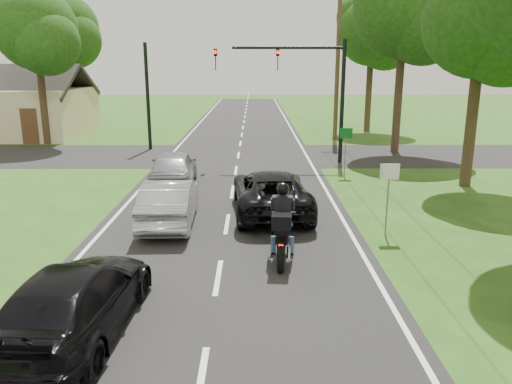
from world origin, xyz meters
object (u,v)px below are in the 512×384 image
at_px(motorcycle_rider, 282,230).
at_px(sign_white, 389,182).
at_px(utility_pole_far, 338,60).
at_px(silver_sedan, 170,202).
at_px(traffic_signal, 305,79).
at_px(dark_car_behind, 75,300).
at_px(sign_green, 346,140).
at_px(silver_suv, 173,168).
at_px(dark_suv, 271,192).

bearing_deg(motorcycle_rider, sign_white, 36.25).
bearing_deg(utility_pole_far, silver_sedan, -113.97).
bearing_deg(traffic_signal, dark_car_behind, -109.28).
xyz_separation_m(dark_car_behind, sign_green, (7.33, 13.48, 0.91)).
distance_m(motorcycle_rider, silver_suv, 8.78).
bearing_deg(traffic_signal, dark_suv, -102.46).
bearing_deg(sign_green, utility_pole_far, 83.27).
bearing_deg(dark_suv, utility_pole_far, -109.54).
distance_m(dark_car_behind, traffic_signal, 17.81).
xyz_separation_m(dark_suv, traffic_signal, (1.93, 8.73, 3.41)).
bearing_deg(motorcycle_rider, utility_pole_far, 82.58).
xyz_separation_m(silver_sedan, silver_suv, (-0.64, 4.84, 0.05)).
xyz_separation_m(dark_suv, utility_pole_far, (4.79, 16.74, 4.35)).
relative_size(silver_sedan, traffic_signal, 0.67).
xyz_separation_m(utility_pole_far, sign_green, (-1.30, -11.02, -3.49)).
bearing_deg(silver_suv, motorcycle_rider, 112.71).
bearing_deg(sign_white, dark_suv, 145.24).
height_order(motorcycle_rider, utility_pole_far, utility_pole_far).
xyz_separation_m(traffic_signal, utility_pole_far, (2.86, 8.00, 0.95)).
bearing_deg(silver_sedan, silver_suv, -84.72).
relative_size(motorcycle_rider, dark_car_behind, 0.51).
bearing_deg(motorcycle_rider, dark_car_behind, -133.02).
bearing_deg(traffic_signal, silver_suv, -138.49).
bearing_deg(silver_sedan, sign_green, -136.22).
bearing_deg(traffic_signal, sign_white, -82.95).
xyz_separation_m(silver_sedan, sign_green, (6.68, 6.92, 0.88)).
distance_m(traffic_signal, sign_green, 4.24).
height_order(dark_car_behind, sign_white, sign_white).
relative_size(dark_car_behind, utility_pole_far, 0.47).
bearing_deg(dark_car_behind, silver_sedan, -92.61).
bearing_deg(dark_suv, sign_green, -124.98).
bearing_deg(dark_suv, motorcycle_rider, 88.48).
relative_size(motorcycle_rider, dark_suv, 0.46).
bearing_deg(dark_car_behind, silver_suv, -86.98).
relative_size(motorcycle_rider, sign_white, 1.12).
relative_size(silver_sedan, sign_green, 2.01).
xyz_separation_m(dark_suv, silver_suv, (-3.82, 3.64, 0.04)).
bearing_deg(dark_suv, sign_white, 141.68).
xyz_separation_m(motorcycle_rider, utility_pole_far, (4.64, 20.92, 4.28)).
bearing_deg(silver_suv, traffic_signal, -142.70).
height_order(dark_car_behind, utility_pole_far, utility_pole_far).
bearing_deg(traffic_signal, motorcycle_rider, -97.85).
distance_m(sign_white, sign_green, 8.00).
bearing_deg(utility_pole_far, silver_suv, -123.34).
xyz_separation_m(silver_suv, dark_car_behind, (-0.02, -11.41, -0.08)).
height_order(traffic_signal, utility_pole_far, utility_pole_far).
bearing_deg(utility_pole_far, dark_car_behind, -109.41).
bearing_deg(sign_white, utility_pole_far, 85.49).
xyz_separation_m(silver_suv, traffic_signal, (5.75, 5.09, 3.37)).
xyz_separation_m(dark_car_behind, traffic_signal, (5.77, 16.50, 3.45)).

